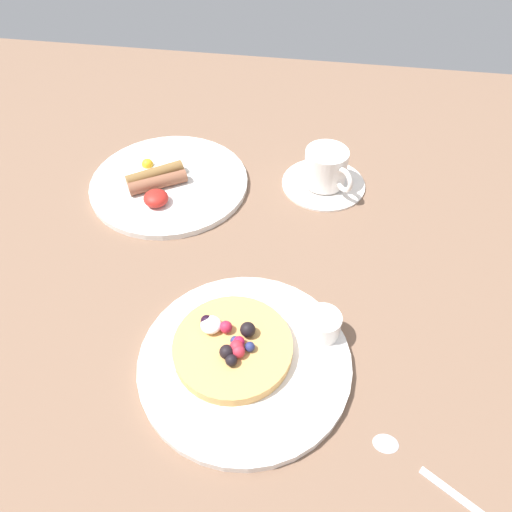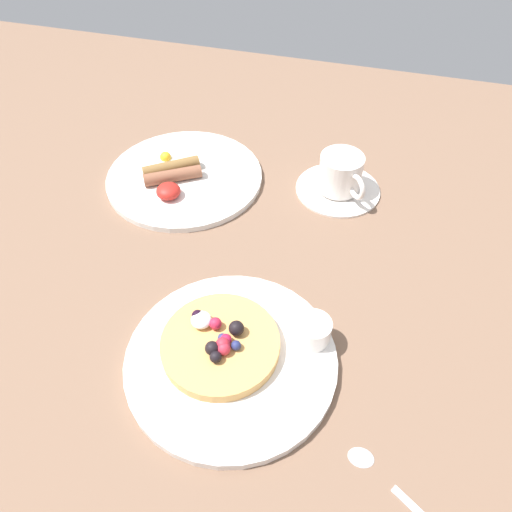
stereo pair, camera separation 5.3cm
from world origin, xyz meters
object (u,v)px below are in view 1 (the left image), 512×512
syrup_ramekin (323,324)px  coffee_cup (326,167)px  breakfast_plate (169,183)px  coffee_saucer (323,183)px  pancake_plate (245,361)px  teaspoon (410,461)px

syrup_ramekin → coffee_cup: size_ratio=0.51×
breakfast_plate → coffee_cup: bearing=8.8°
syrup_ramekin → breakfast_plate: size_ratio=0.17×
breakfast_plate → coffee_saucer: bearing=9.2°
coffee_saucer → coffee_cup: bearing=-48.8°
breakfast_plate → coffee_cup: coffee_cup is taller
coffee_saucer → coffee_cup: coffee_cup is taller
syrup_ramekin → coffee_saucer: bearing=92.8°
pancake_plate → coffee_cup: 37.07cm
breakfast_plate → coffee_cup: size_ratio=3.01×
syrup_ramekin → coffee_saucer: 31.09cm
pancake_plate → syrup_ramekin: 10.66cm
breakfast_plate → teaspoon: bearing=-47.2°
pancake_plate → coffee_saucer: (7.43, 36.29, -0.27)cm
coffee_cup → pancake_plate: bearing=-101.8°
pancake_plate → teaspoon: pancake_plate is taller
syrup_ramekin → teaspoon: syrup_ramekin is taller
coffee_cup → breakfast_plate: bearing=-171.2°
breakfast_plate → teaspoon: 55.77cm
teaspoon → pancake_plate: bearing=155.4°
syrup_ramekin → pancake_plate: bearing=-149.2°
coffee_saucer → teaspoon: (11.91, -45.14, -0.12)cm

